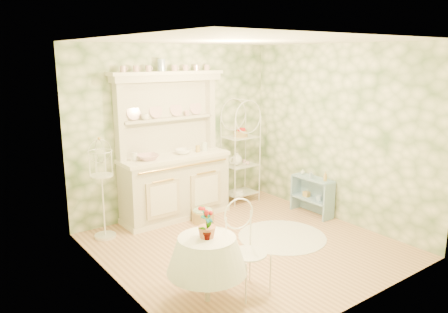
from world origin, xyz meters
TOP-DOWN VIEW (x-y plane):
  - floor at (0.00, 0.00)m, footprint 3.60×3.60m
  - ceiling at (0.00, 0.00)m, footprint 3.60×3.60m
  - wall_left at (-1.80, 0.00)m, footprint 3.60×3.60m
  - wall_right at (1.80, 0.00)m, footprint 3.60×3.60m
  - wall_back at (0.00, 1.80)m, footprint 3.60×3.60m
  - wall_front at (0.00, -1.80)m, footprint 3.60×3.60m
  - kitchen_dresser at (-0.20, 1.52)m, footprint 1.87×0.61m
  - bakers_rack at (1.12, 1.53)m, footprint 0.55×0.40m
  - side_shelf at (1.63, 0.31)m, footprint 0.30×0.75m
  - round_table at (-1.20, -0.82)m, footprint 0.68×0.68m
  - cafe_chair at (-0.74, -0.93)m, footprint 0.43×0.43m
  - birdcage_stand at (-1.42, 1.41)m, footprint 0.36×0.36m
  - floor_basket at (0.01, 1.06)m, footprint 0.30×0.30m
  - lace_rug at (0.60, -0.08)m, footprint 1.37×1.37m
  - bowl_floral at (-0.67, 1.49)m, footprint 0.35×0.35m
  - bowl_white at (-0.05, 1.51)m, footprint 0.32×0.32m
  - cup_left at (-0.60, 1.68)m, footprint 0.14×0.14m
  - cup_right at (0.14, 1.68)m, footprint 0.11×0.11m
  - potted_geranium at (-1.23, -0.86)m, footprint 0.19×0.16m
  - bottle_amber at (1.63, 0.06)m, footprint 0.07×0.07m
  - bottle_blue at (1.58, 0.30)m, footprint 0.06×0.06m
  - bottle_glass at (1.65, 0.55)m, footprint 0.09×0.09m

SIDE VIEW (x-z plane):
  - floor at x=0.00m, z-range 0.00..0.00m
  - lace_rug at x=0.60m, z-range 0.00..0.01m
  - floor_basket at x=0.01m, z-range 0.00..0.19m
  - side_shelf at x=1.63m, z-range 0.00..0.64m
  - round_table at x=-1.20m, z-range 0.00..0.64m
  - cafe_chair at x=-0.74m, z-range 0.00..0.81m
  - bottle_glass at x=1.65m, z-range 0.60..0.69m
  - bottle_blue at x=1.58m, z-range 0.60..0.71m
  - bottle_amber at x=1.63m, z-range 0.61..0.76m
  - birdcage_stand at x=-1.42m, z-range 0.00..1.42m
  - potted_geranium at x=-1.23m, z-range 0.70..1.00m
  - bakers_rack at x=1.12m, z-range 0.00..1.75m
  - bowl_floral at x=-0.67m, z-range 0.98..1.06m
  - bowl_white at x=-0.05m, z-range 0.98..1.06m
  - kitchen_dresser at x=-0.20m, z-range 0.00..2.29m
  - wall_left at x=-1.80m, z-range 1.35..1.35m
  - wall_right at x=1.80m, z-range 1.35..1.35m
  - wall_back at x=0.00m, z-range 1.35..1.35m
  - wall_front at x=0.00m, z-range 1.35..1.35m
  - cup_left at x=-0.60m, z-range 1.56..1.66m
  - cup_right at x=0.14m, z-range 1.57..1.65m
  - ceiling at x=0.00m, z-range 2.70..2.70m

